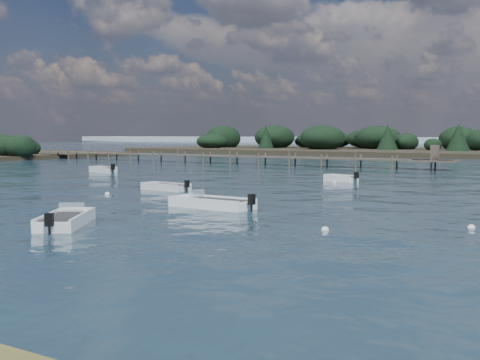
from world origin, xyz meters
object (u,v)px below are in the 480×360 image
Objects in this scene: tender_far_white at (341,180)px; jetty at (233,156)px; dinghy_mid_grey at (166,188)px; dinghy_mid_white_a at (212,205)px; dinghy_near_olive at (66,222)px; tender_far_grey at (103,171)px.

jetty is (-23.03, 19.85, 0.83)m from tender_far_white.
dinghy_mid_grey is 0.80× the size of dinghy_mid_white_a.
tender_far_white is at bearing 92.62° from dinghy_mid_white_a.
dinghy_near_olive is 28.62m from tender_far_white.
tender_far_grey is 21.72m from jetty.
tender_far_white is 0.64× the size of dinghy_mid_white_a.
jetty is (-22.11, 48.45, 0.84)m from dinghy_near_olive.
tender_far_white is 0.86× the size of tender_far_grey.
dinghy_near_olive is at bearing -65.47° from jetty.
dinghy_near_olive is 0.88× the size of dinghy_mid_white_a.
tender_far_white is at bearing 88.17° from dinghy_near_olive.
dinghy_mid_white_a reaches higher than dinghy_mid_grey.
dinghy_mid_white_a is 46.69m from jetty.
dinghy_mid_grey is (-6.54, 14.96, -0.01)m from dinghy_near_olive.
jetty is at bearing 114.94° from dinghy_mid_grey.
tender_far_white is 30.41m from jetty.
dinghy_mid_grey is 36.95m from jetty.
tender_far_grey is 0.06× the size of jetty.
jetty is at bearing 114.53° from dinghy_near_olive.
dinghy_near_olive is at bearing -102.37° from dinghy_mid_white_a.
jetty is at bearing 139.24° from tender_far_white.
dinghy_mid_grey is at bearing -65.06° from jetty.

